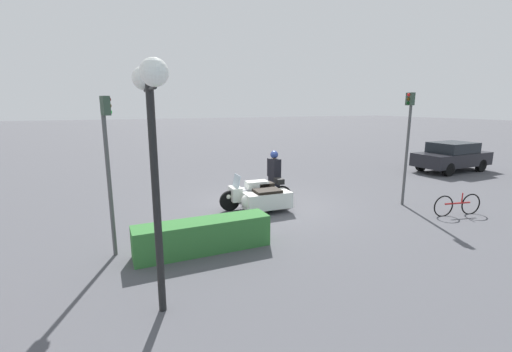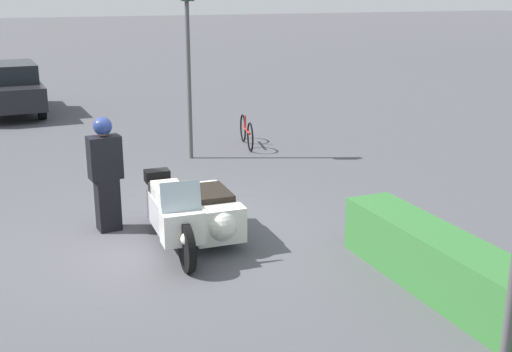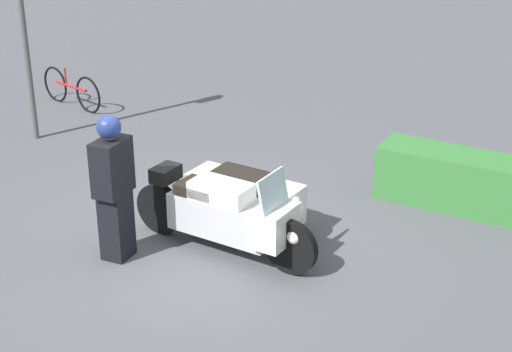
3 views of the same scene
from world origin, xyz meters
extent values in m
plane|color=#4C4C51|center=(0.00, 0.00, 0.00)|extent=(160.00, 160.00, 0.00)
cylinder|color=black|center=(1.37, 0.05, 0.33)|extent=(0.66, 0.12, 0.65)
cylinder|color=black|center=(-0.49, 0.12, 0.33)|extent=(0.66, 0.12, 0.65)
cylinder|color=black|center=(0.28, 0.69, 0.25)|extent=(0.51, 0.12, 0.51)
cube|color=#B7B7BC|center=(0.44, 0.09, 0.45)|extent=(1.33, 0.46, 0.45)
cube|color=silver|center=(0.44, 0.09, 0.78)|extent=(0.73, 0.42, 0.24)
cube|color=black|center=(0.14, 0.10, 0.76)|extent=(0.54, 0.41, 0.12)
cube|color=silver|center=(1.17, 0.06, 0.54)|extent=(0.34, 0.57, 0.44)
cube|color=silver|center=(1.13, 0.06, 0.96)|extent=(0.13, 0.54, 0.40)
sphere|color=white|center=(1.41, 0.05, 0.48)|extent=(0.18, 0.18, 0.18)
cube|color=silver|center=(0.34, 0.69, 0.40)|extent=(1.50, 0.75, 0.50)
sphere|color=silver|center=(0.97, 0.67, 0.43)|extent=(0.47, 0.48, 0.47)
cube|color=black|center=(0.34, 0.69, 0.69)|extent=(0.83, 0.62, 0.09)
cube|color=black|center=(-0.38, 0.12, 0.83)|extent=(0.25, 0.38, 0.18)
cube|color=black|center=(-0.57, -0.62, 0.41)|extent=(0.32, 0.36, 0.82)
cube|color=black|center=(-0.57, -0.62, 1.14)|extent=(0.34, 0.50, 0.65)
sphere|color=tan|center=(-0.57, -0.62, 1.58)|extent=(0.22, 0.22, 0.22)
sphere|color=navy|center=(-0.57, -0.62, 1.62)|extent=(0.28, 0.28, 0.28)
cube|color=#337033|center=(2.98, 2.72, 0.37)|extent=(3.12, 0.68, 0.74)
cylinder|color=black|center=(4.24, 4.73, 1.85)|extent=(0.12, 0.12, 3.70)
cylinder|color=black|center=(4.24, 4.73, 3.55)|extent=(0.05, 1.08, 0.05)
sphere|color=white|center=(4.24, 5.27, 3.74)|extent=(0.38, 0.38, 0.38)
sphere|color=white|center=(4.24, 4.19, 3.74)|extent=(0.38, 0.38, 0.38)
sphere|color=black|center=(4.24, 4.73, 3.78)|extent=(0.12, 0.12, 0.12)
cylinder|color=#4C4C4C|center=(4.86, 2.10, 1.56)|extent=(0.09, 0.09, 3.11)
cube|color=#334738|center=(4.80, 2.08, 3.31)|extent=(0.20, 0.29, 0.40)
sphere|color=#410707|center=(4.74, 2.06, 3.44)|extent=(0.11, 0.11, 0.11)
sphere|color=#462D06|center=(4.74, 2.06, 3.31)|extent=(0.11, 0.11, 0.11)
sphere|color=green|center=(4.74, 2.06, 3.18)|extent=(0.11, 0.11, 0.11)
cylinder|color=#4C4C4C|center=(-4.24, 1.81, 1.66)|extent=(0.09, 0.09, 3.32)
cube|color=#334738|center=(-4.19, 1.81, 3.52)|extent=(0.15, 0.27, 0.40)
sphere|color=red|center=(-4.12, 1.81, 3.65)|extent=(0.11, 0.11, 0.11)
sphere|color=#462D06|center=(-4.12, 1.81, 3.52)|extent=(0.11, 0.11, 0.11)
sphere|color=#07350F|center=(-4.12, 1.81, 3.39)|extent=(0.11, 0.11, 0.11)
cube|color=black|center=(-11.26, -1.62, 0.65)|extent=(4.12, 1.85, 0.65)
cube|color=black|center=(-11.26, -1.62, 1.23)|extent=(2.16, 1.65, 0.52)
cylinder|color=black|center=(-12.50, -2.42, 0.32)|extent=(0.65, 0.23, 0.64)
cylinder|color=black|center=(-12.55, -0.91, 0.32)|extent=(0.65, 0.23, 0.64)
cylinder|color=black|center=(-9.98, -2.33, 0.32)|extent=(0.65, 0.23, 0.64)
cylinder|color=black|center=(-10.03, -0.82, 0.32)|extent=(0.65, 0.23, 0.64)
torus|color=black|center=(-4.36, 3.25, 0.32)|extent=(0.67, 0.18, 0.67)
torus|color=black|center=(-5.32, 3.45, 0.32)|extent=(0.67, 0.18, 0.67)
cylinder|color=#B21E1E|center=(-4.84, 3.35, 0.38)|extent=(0.88, 0.23, 0.05)
cylinder|color=#B21E1E|center=(-4.99, 3.38, 0.54)|extent=(0.04, 0.04, 0.32)
camera|label=1|loc=(4.93, 10.00, 3.31)|focal=24.00mm
camera|label=2|loc=(8.85, -2.07, 3.56)|focal=45.00mm
camera|label=3|loc=(4.87, -6.85, 4.57)|focal=55.00mm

